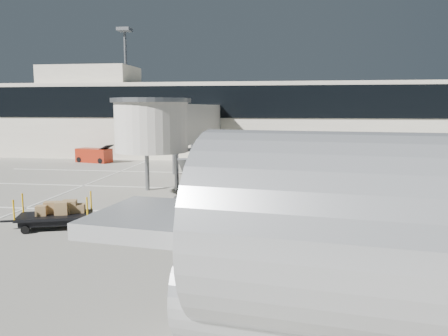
{
  "coord_description": "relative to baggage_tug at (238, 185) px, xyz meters",
  "views": [
    {
      "loc": [
        4.06,
        -19.59,
        5.51
      ],
      "look_at": [
        0.55,
        5.15,
        2.0
      ],
      "focal_mm": 35.0,
      "sensor_mm": 36.0,
      "label": 1
    }
  ],
  "objects": [
    {
      "name": "jet_bridge",
      "position": [
        -5.1,
        4.94,
        3.67
      ],
      "size": [
        5.7,
        20.4,
        6.03
      ],
      "color": "beige",
      "rests_on": "ground"
    },
    {
      "name": "ground_worker",
      "position": [
        -1.79,
        -7.56,
        0.19
      ],
      "size": [
        0.63,
        0.46,
        1.6
      ],
      "primitive_type": "imported",
      "rotation": [
        0.0,
        0.0,
        -0.15
      ],
      "color": "#92E618",
      "rests_on": "ground"
    },
    {
      "name": "ground",
      "position": [
        -1.13,
        -7.32,
        -0.61
      ],
      "size": [
        140.0,
        140.0,
        0.0
      ],
      "primitive_type": "plane",
      "color": "#9A9789",
      "rests_on": "ground"
    },
    {
      "name": "box_cart_far",
      "position": [
        -7.49,
        -8.81,
        0.01
      ],
      "size": [
        3.99,
        2.52,
        1.54
      ],
      "rotation": [
        0.0,
        0.0,
        0.32
      ],
      "color": "black",
      "rests_on": "ground"
    },
    {
      "name": "baggage_tug",
      "position": [
        0.0,
        0.0,
        0.0
      ],
      "size": [
        2.81,
        2.21,
        1.69
      ],
      "rotation": [
        0.0,
        0.0,
        -0.27
      ],
      "color": "maroon",
      "rests_on": "ground"
    },
    {
      "name": "terminal",
      "position": [
        -1.48,
        22.62,
        3.49
      ],
      "size": [
        64.0,
        12.11,
        15.2
      ],
      "color": "beige",
      "rests_on": "ground"
    },
    {
      "name": "lane_markings",
      "position": [
        -1.8,
        2.01,
        -0.6
      ],
      "size": [
        40.0,
        30.0,
        0.02
      ],
      "color": "silver",
      "rests_on": "ground"
    },
    {
      "name": "minivan",
      "position": [
        6.16,
        4.68,
        0.38
      ],
      "size": [
        2.78,
        4.68,
        1.66
      ],
      "rotation": [
        0.0,
        0.0,
        -0.24
      ],
      "color": "white",
      "rests_on": "ground"
    },
    {
      "name": "box_cart_near",
      "position": [
        1.14,
        -6.98,
        -0.07
      ],
      "size": [
        3.47,
        2.1,
        1.33
      ],
      "rotation": [
        0.0,
        0.0,
        0.29
      ],
      "color": "black",
      "rests_on": "ground"
    },
    {
      "name": "belt_loader",
      "position": [
        -16.04,
        14.2,
        0.08
      ],
      "size": [
        3.98,
        2.28,
        1.81
      ],
      "rotation": [
        0.0,
        0.0,
        -0.24
      ],
      "color": "maroon",
      "rests_on": "ground"
    },
    {
      "name": "suitcase_cart",
      "position": [
        5.77,
        0.61,
        -0.04
      ],
      "size": [
        4.26,
        2.31,
        1.63
      ],
      "rotation": [
        0.0,
        0.0,
        -0.19
      ],
      "color": "black",
      "rests_on": "ground"
    }
  ]
}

